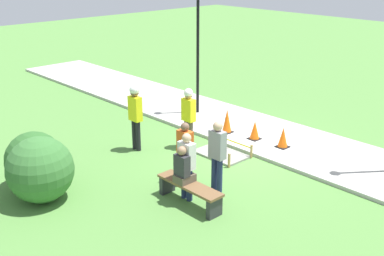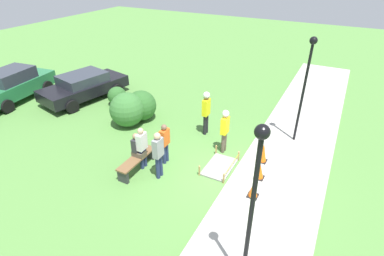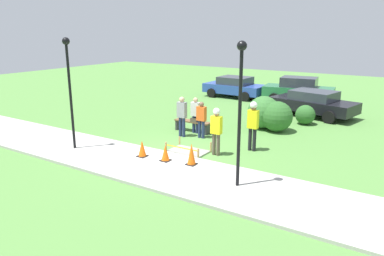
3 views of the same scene
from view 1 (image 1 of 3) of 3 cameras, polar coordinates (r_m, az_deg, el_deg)
ground_plane at (r=14.04m, az=5.83°, el=-2.84°), size 60.00×60.00×0.00m
sidewalk at (r=15.12m, az=9.62°, el=-1.11°), size 28.00×3.03×0.10m
wet_concrete_patch at (r=13.77m, az=3.46°, el=-3.06°), size 1.51×0.97×0.40m
traffic_cone_near_patch at (r=14.19m, az=10.73°, el=-1.12°), size 0.34×0.34×0.61m
traffic_cone_far_patch at (r=14.68m, az=7.44°, el=-0.26°), size 0.34×0.34×0.58m
traffic_cone_sidewalk_edge at (r=15.13m, az=4.17°, el=0.82°), size 0.34×0.34×0.75m
park_bench at (r=11.03m, az=-0.29°, el=-7.35°), size 1.78×0.44×0.51m
person_seated_on_bench at (r=10.89m, az=-1.08°, el=-4.79°), size 0.36×0.44×0.89m
worker_supervisor at (r=13.92m, az=-0.41°, el=1.83°), size 0.40×0.26×1.81m
worker_assistant at (r=13.82m, az=-6.74°, el=2.02°), size 0.40×0.28×1.95m
bystander_in_orange_shirt at (r=11.79m, az=-0.82°, el=-2.59°), size 0.40×0.22×1.60m
bystander_in_gray_shirt at (r=11.01m, az=-0.63°, el=-4.15°), size 0.40×0.22×1.64m
bystander_in_white_shirt at (r=11.37m, az=3.01°, el=-2.87°), size 0.40×0.23×1.78m
lamppost_near at (r=16.50m, az=0.70°, el=10.94°), size 0.28×0.28×4.21m
shrub_rounded_near at (r=12.31m, az=-18.19°, el=-3.63°), size 1.41×1.41×1.41m
shrub_rounded_mid at (r=11.57m, az=-17.55°, el=-4.72°), size 1.55×1.55×1.55m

